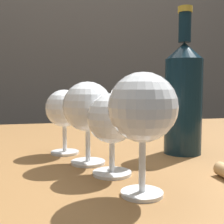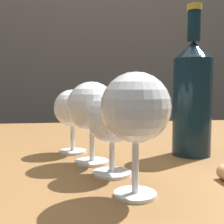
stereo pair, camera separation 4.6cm
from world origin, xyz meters
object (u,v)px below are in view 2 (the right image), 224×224
Objects in this scene: wine_glass_chardonnay at (136,108)px; wine_bottle at (192,96)px; wine_glass_empty at (92,108)px; wine_glass_white at (112,119)px; wine_glass_pinot at (72,110)px.

wine_glass_chardonnay is 0.27m from wine_bottle.
wine_glass_empty is (-0.04, 0.17, -0.01)m from wine_glass_chardonnay.
wine_glass_chardonnay is 1.22× the size of wine_glass_white.
wine_glass_chardonnay reaches higher than wine_glass_white.
wine_bottle is (0.25, -0.06, 0.03)m from wine_glass_pinot.
wine_glass_pinot is at bearing 167.27° from wine_bottle.
wine_glass_empty is 0.21m from wine_bottle.
wine_glass_chardonnay reaches higher than wine_glass_pinot.
wine_bottle is (0.21, 0.04, 0.02)m from wine_glass_empty.
wine_glass_pinot is (-0.06, 0.17, 0.00)m from wine_glass_white.
wine_glass_white is 0.87× the size of wine_glass_empty.
wine_bottle is (0.18, 0.11, 0.03)m from wine_glass_white.
wine_glass_white is 0.97× the size of wine_glass_pinot.
wine_bottle reaches higher than wine_glass_white.
wine_glass_empty reaches higher than wine_glass_white.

